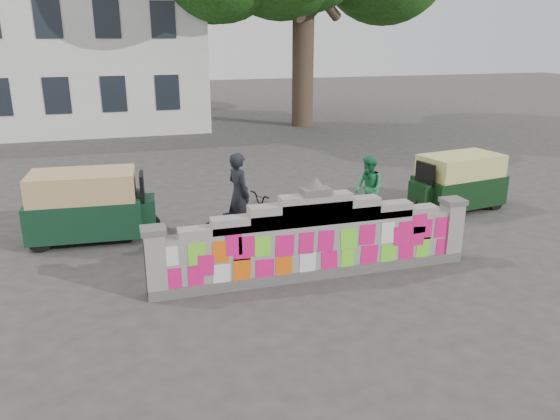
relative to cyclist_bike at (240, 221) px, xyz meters
The scene contains 8 objects.
ground 2.44m from the cyclist_bike, 65.17° to the right, with size 100.00×100.00×0.00m, color #383533.
parapet_wall 2.39m from the cyclist_bike, 65.23° to the right, with size 6.48×0.44×2.01m.
building 21.01m from the cyclist_bike, 106.84° to the left, with size 16.00×10.00×8.90m.
cyclist_bike is the anchor object (origin of this frame).
cyclist_rider 0.38m from the cyclist_bike, ahead, with size 0.68×0.44×1.85m, color black.
pedestrian 3.63m from the cyclist_bike, 12.18° to the left, with size 0.80×0.62×1.64m, color #227F4A.
rickshaw_left 3.49m from the cyclist_bike, 158.42° to the left, with size 2.95×1.52×1.61m.
rickshaw_right 6.26m from the cyclist_bike, ahead, with size 2.78×1.61×1.50m.
Camera 1 is at (-3.50, -9.21, 4.52)m, focal length 35.00 mm.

